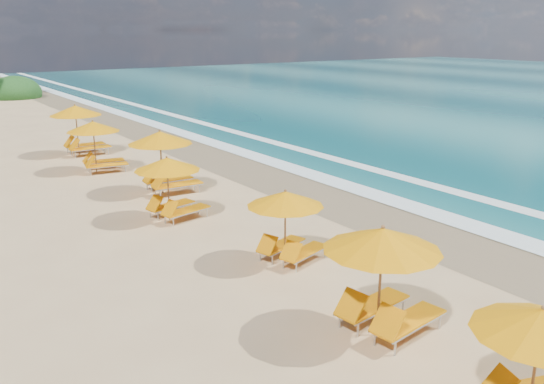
# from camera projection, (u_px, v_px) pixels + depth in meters

# --- Properties ---
(ground) EXTENTS (160.00, 160.00, 0.00)m
(ground) POSITION_uv_depth(u_px,v_px,m) (272.00, 226.00, 19.09)
(ground) COLOR tan
(ground) RESTS_ON ground
(wet_sand) EXTENTS (4.00, 160.00, 0.01)m
(wet_sand) POSITION_uv_depth(u_px,v_px,m) (360.00, 206.00, 21.28)
(wet_sand) COLOR #7E6A4B
(wet_sand) RESTS_ON ground
(surf_foam) EXTENTS (4.00, 160.00, 0.01)m
(surf_foam) POSITION_uv_depth(u_px,v_px,m) (409.00, 194.00, 22.76)
(surf_foam) COLOR white
(surf_foam) RESTS_ON ground
(station_2) EXTENTS (2.92, 2.76, 2.52)m
(station_2) POSITION_uv_depth(u_px,v_px,m) (386.00, 272.00, 12.02)
(station_2) COLOR olive
(station_2) RESTS_ON ground
(station_3) EXTENTS (2.73, 2.65, 2.17)m
(station_3) POSITION_uv_depth(u_px,v_px,m) (289.00, 221.00, 15.87)
(station_3) COLOR olive
(station_3) RESTS_ON ground
(station_4) EXTENTS (2.75, 2.63, 2.27)m
(station_4) POSITION_uv_depth(u_px,v_px,m) (172.00, 183.00, 19.51)
(station_4) COLOR olive
(station_4) RESTS_ON ground
(station_5) EXTENTS (2.89, 2.69, 2.58)m
(station_5) POSITION_uv_depth(u_px,v_px,m) (166.00, 157.00, 22.71)
(station_5) COLOR olive
(station_5) RESTS_ON ground
(station_6) EXTENTS (2.88, 2.75, 2.42)m
(station_6) POSITION_uv_depth(u_px,v_px,m) (99.00, 143.00, 26.18)
(station_6) COLOR olive
(station_6) RESTS_ON ground
(station_7) EXTENTS (2.92, 2.71, 2.67)m
(station_7) POSITION_uv_depth(u_px,v_px,m) (81.00, 126.00, 29.71)
(station_7) COLOR olive
(station_7) RESTS_ON ground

